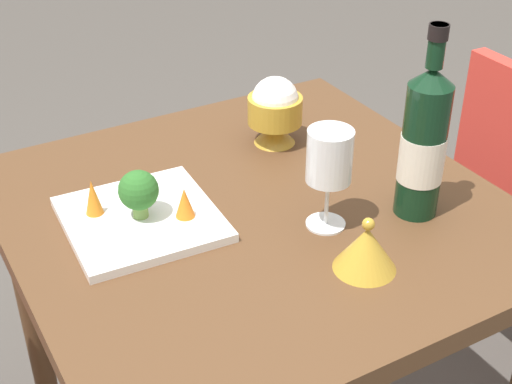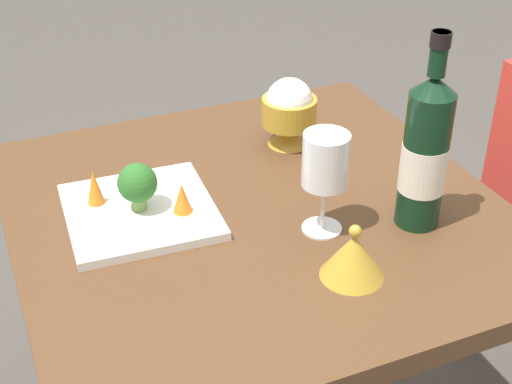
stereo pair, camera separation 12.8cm
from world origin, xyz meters
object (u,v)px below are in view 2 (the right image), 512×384
object	(u,v)px
carrot_garnish_right	(95,187)
wine_bottle	(425,153)
broccoli_floret	(137,184)
rice_bowl_lid	(353,256)
serving_plate	(140,212)
rice_bowl	(289,111)
wine_glass	(325,163)
carrot_garnish_left	(182,198)

from	to	relation	value
carrot_garnish_right	wine_bottle	bearing A→B (deg)	153.49
broccoli_floret	rice_bowl_lid	bearing A→B (deg)	131.79
carrot_garnish_right	serving_plate	bearing A→B (deg)	145.30
wine_bottle	rice_bowl	distance (m)	0.36
serving_plate	carrot_garnish_right	size ratio (longest dim) A/B	4.10
serving_plate	wine_glass	bearing A→B (deg)	149.37
rice_bowl	carrot_garnish_left	distance (m)	0.34
rice_bowl_lid	carrot_garnish_right	distance (m)	0.46
broccoli_floret	carrot_garnish_right	xyz separation A→B (m)	(0.06, -0.05, -0.02)
wine_glass	carrot_garnish_right	bearing A→B (deg)	-31.45
rice_bowl	serving_plate	world-z (taller)	rice_bowl
wine_glass	carrot_garnish_right	xyz separation A→B (m)	(0.34, -0.21, -0.08)
wine_glass	rice_bowl	distance (m)	0.31
rice_bowl	serving_plate	size ratio (longest dim) A/B	0.54
rice_bowl	carrot_garnish_right	xyz separation A→B (m)	(0.41, 0.09, -0.03)
rice_bowl	carrot_garnish_right	distance (m)	0.42
broccoli_floret	serving_plate	bearing A→B (deg)	-101.89
rice_bowl	rice_bowl_lid	world-z (taller)	rice_bowl
rice_bowl_lid	wine_glass	bearing A→B (deg)	-96.68
wine_glass	rice_bowl_lid	distance (m)	0.16
wine_glass	serving_plate	xyz separation A→B (m)	(0.27, -0.16, -0.12)
rice_bowl_lid	carrot_garnish_left	world-z (taller)	rice_bowl_lid
carrot_garnish_right	rice_bowl	bearing A→B (deg)	-167.19
carrot_garnish_left	broccoli_floret	bearing A→B (deg)	-29.44
wine_bottle	carrot_garnish_left	bearing A→B (deg)	-23.91
rice_bowl	carrot_garnish_right	bearing A→B (deg)	12.81
serving_plate	carrot_garnish_right	distance (m)	0.09
serving_plate	broccoli_floret	world-z (taller)	broccoli_floret
wine_glass	rice_bowl_lid	xyz separation A→B (m)	(0.02, 0.13, -0.09)
rice_bowl	carrot_garnish_left	xyz separation A→B (m)	(0.28, 0.18, -0.03)
wine_glass	carrot_garnish_right	world-z (taller)	wine_glass
rice_bowl_lid	serving_plate	bearing A→B (deg)	-48.57
rice_bowl_lid	carrot_garnish_right	world-z (taller)	rice_bowl_lid
wine_glass	rice_bowl	xyz separation A→B (m)	(-0.08, -0.30, -0.05)
serving_plate	broccoli_floret	xyz separation A→B (m)	(0.00, 0.00, 0.06)
serving_plate	carrot_garnish_right	bearing A→B (deg)	-34.70
wine_glass	wine_bottle	bearing A→B (deg)	165.35
carrot_garnish_left	rice_bowl	bearing A→B (deg)	-147.74
wine_glass	carrot_garnish_right	distance (m)	0.40
wine_bottle	serving_plate	size ratio (longest dim) A/B	1.28
wine_glass	serving_plate	size ratio (longest dim) A/B	0.68
broccoli_floret	carrot_garnish_right	distance (m)	0.08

